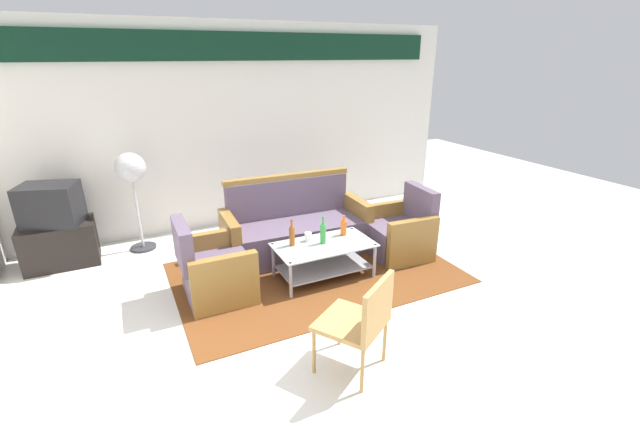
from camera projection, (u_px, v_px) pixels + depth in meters
name	position (u px, v px, depth m)	size (l,w,h in m)	color
ground_plane	(352.00, 319.00, 4.12)	(14.00, 14.00, 0.00)	silver
wall_back	(248.00, 121.00, 6.12)	(6.52, 0.19, 2.80)	silver
rug	(316.00, 272.00, 4.99)	(3.15, 2.03, 0.01)	brown
couch	(296.00, 230.00, 5.39)	(1.83, 0.81, 0.96)	#5B4C60
armchair_left	(214.00, 271.00, 4.42)	(0.71, 0.77, 0.85)	#5B4C60
armchair_right	(400.00, 233.00, 5.35)	(0.74, 0.80, 0.85)	#5B4C60
coffee_table	(324.00, 255.00, 4.80)	(1.10, 0.60, 0.40)	silver
bottle_orange	(344.00, 227.00, 4.96)	(0.07, 0.07, 0.24)	#D85919
bottle_green	(323.00, 233.00, 4.73)	(0.07, 0.07, 0.32)	#2D8C38
bottle_brown	(292.00, 236.00, 4.68)	(0.06, 0.06, 0.31)	brown
cup	(308.00, 237.00, 4.81)	(0.08, 0.08, 0.10)	silver
tv_stand	(60.00, 244.00, 5.11)	(0.80, 0.50, 0.52)	black
television	(51.00, 205.00, 4.93)	(0.70, 0.59, 0.48)	black
pedestal_fan	(131.00, 173.00, 5.24)	(0.36, 0.36, 1.27)	#2D2D33
wicker_chair	(362.00, 318.00, 3.27)	(0.66, 0.66, 0.84)	#AD844C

